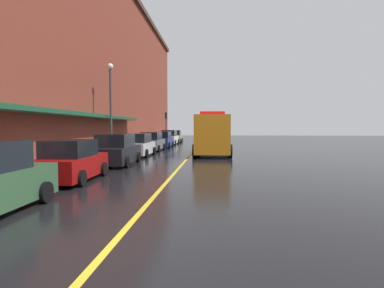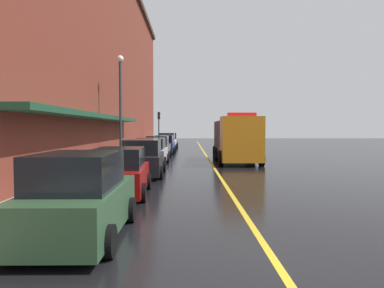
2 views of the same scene
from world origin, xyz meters
name	(u,v)px [view 1 (image 1 of 2)]	position (x,y,z in m)	size (l,w,h in m)	color
ground_plane	(195,150)	(0.00, 25.00, 0.00)	(112.00, 112.00, 0.00)	black
sidewalk_left	(133,149)	(-6.20, 25.00, 0.07)	(2.40, 70.00, 0.15)	#9E9B93
lane_center_stripe	(195,150)	(0.00, 25.00, 0.00)	(0.16, 70.00, 0.01)	gold
brick_building_left	(75,59)	(-11.55, 23.99, 8.82)	(9.48, 64.00, 17.62)	maroon
parked_car_1	(72,162)	(-4.03, 7.11, 0.81)	(2.13, 4.28, 1.74)	maroon
parked_car_2	(117,151)	(-3.89, 12.70, 0.86)	(2.20, 4.62, 1.86)	black
parked_car_3	(138,146)	(-4.02, 18.38, 0.83)	(2.18, 4.29, 1.78)	silver
parked_car_4	(152,142)	(-4.04, 23.86, 0.84)	(2.08, 4.52, 1.80)	#595B60
parked_car_5	(163,140)	(-3.86, 29.15, 0.82)	(2.11, 4.15, 1.76)	navy
parked_car_6	(170,138)	(-3.94, 34.94, 0.87)	(2.17, 4.39, 1.88)	silver
parked_car_7	(175,137)	(-3.93, 40.17, 0.85)	(2.20, 4.23, 1.83)	#A5844C
utility_truck	(213,135)	(1.82, 20.26, 1.62)	(2.96, 8.22, 3.40)	orange
parking_meter_0	(115,143)	(-5.35, 16.99, 1.06)	(0.14, 0.18, 1.33)	#4C4C51
parking_meter_1	(139,140)	(-5.35, 24.03, 1.06)	(0.14, 0.18, 1.33)	#4C4C51
parking_meter_2	(81,149)	(-5.35, 10.97, 1.06)	(0.14, 0.18, 1.33)	#4C4C51
parking_meter_3	(157,137)	(-5.35, 33.54, 1.06)	(0.14, 0.18, 1.33)	#4C4C51
street_lamp_left	(111,99)	(-5.95, 17.83, 4.40)	(0.44, 0.44, 6.94)	#33383D
traffic_light_near	(166,121)	(-5.29, 40.70, 3.16)	(0.38, 0.36, 4.30)	#232326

